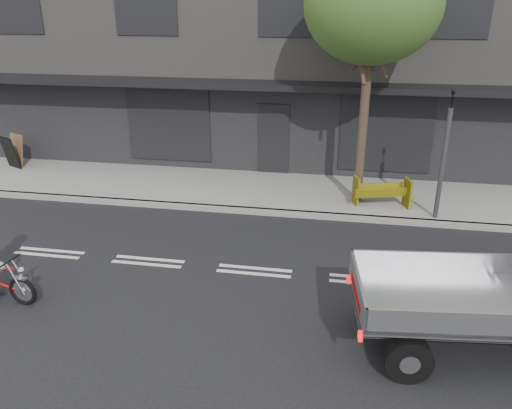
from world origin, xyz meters
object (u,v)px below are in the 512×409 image
Objects in this scene: traffic_light_pole at (443,162)px; construction_barrier at (382,194)px; street_tree at (373,6)px; sandwich_board at (10,153)px.

construction_barrier is at bearing 164.37° from traffic_light_pole.
construction_barrier is at bearing -36.55° from street_tree.
sandwich_board is (-11.45, 1.00, -4.58)m from street_tree.
traffic_light_pole reaches higher than construction_barrier.
street_tree is 4.57× the size of construction_barrier.
traffic_light_pole is 13.61m from sandwich_board.
traffic_light_pole is 2.37× the size of construction_barrier.
traffic_light_pole is at bearing 17.02° from sandwich_board.
street_tree is 6.20× the size of sandwich_board.
street_tree is 12.37m from sandwich_board.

